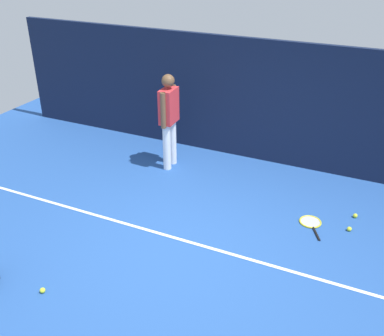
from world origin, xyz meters
The scene contains 8 objects.
ground_plane centered at (0.00, 0.00, 0.00)m, with size 12.00×12.00×0.00m, color #234C93.
back_fence centered at (0.00, 3.00, 1.10)m, with size 10.00×0.10×2.21m, color #141E38.
court_line centered at (0.00, 0.12, 0.00)m, with size 9.00×0.05×0.00m, color white.
tennis_player centered at (-1.20, 2.03, 0.97)m, with size 0.24×0.53×1.70m.
tennis_racket centered at (1.52, 1.27, 0.01)m, with size 0.44×0.62×0.03m.
tennis_ball_near_player centered at (2.05, 1.32, 0.03)m, with size 0.07×0.07×0.07m, color #CCE033.
tennis_ball_by_fence centered at (2.08, 1.70, 0.03)m, with size 0.07×0.07×0.07m, color #CCE033.
tennis_ball_mid_court centered at (-1.07, -1.49, 0.03)m, with size 0.07×0.07×0.07m, color #CCE033.
Camera 1 is at (2.20, -4.33, 3.77)m, focal length 41.64 mm.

